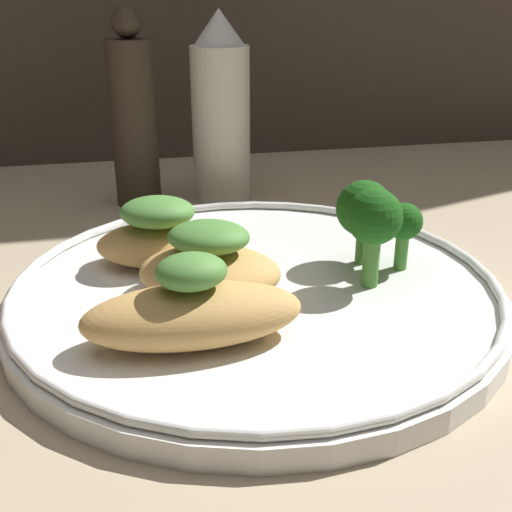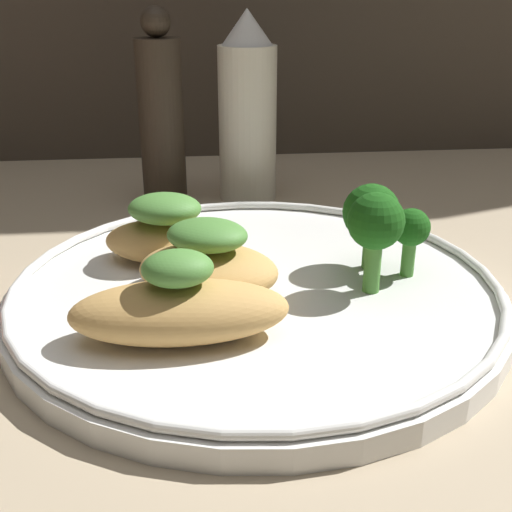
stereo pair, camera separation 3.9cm
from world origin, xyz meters
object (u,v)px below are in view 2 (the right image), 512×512
(sauce_bottle, at_px, (248,112))
(pepper_grinder, at_px, (161,116))
(plate, at_px, (256,291))
(broccoli_bunch, at_px, (379,220))

(sauce_bottle, distance_m, pepper_grinder, 0.08)
(sauce_bottle, xyz_separation_m, pepper_grinder, (-0.08, 0.00, -0.00))
(plate, bearing_deg, pepper_grinder, 105.81)
(pepper_grinder, bearing_deg, sauce_bottle, 0.00)
(broccoli_bunch, bearing_deg, pepper_grinder, 122.68)
(sauce_bottle, relative_size, pepper_grinder, 0.99)
(plate, xyz_separation_m, pepper_grinder, (-0.06, 0.22, 0.07))
(broccoli_bunch, height_order, pepper_grinder, pepper_grinder)
(broccoli_bunch, distance_m, sauce_bottle, 0.23)
(sauce_bottle, bearing_deg, plate, -93.81)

